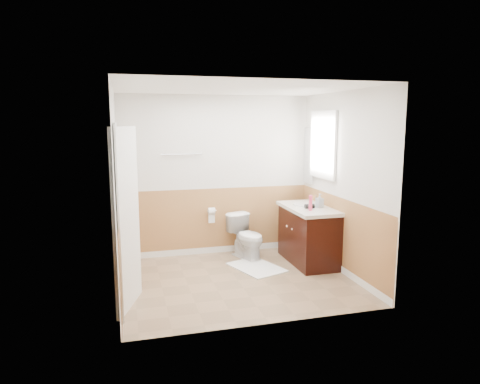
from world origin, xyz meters
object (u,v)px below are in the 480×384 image
object	(u,v)px
vanity_cabinet	(308,236)
soap_dispenser	(320,201)
lotion_bottle	(311,203)
toilet	(247,237)
bath_mat	(257,267)

from	to	relation	value
vanity_cabinet	soap_dispenser	distance (m)	0.57
vanity_cabinet	lotion_bottle	bearing A→B (deg)	-110.75
toilet	soap_dispenser	xyz separation A→B (m)	(0.95, -0.53, 0.61)
bath_mat	vanity_cabinet	xyz separation A→B (m)	(0.83, 0.06, 0.39)
lotion_bottle	soap_dispenser	bearing A→B (deg)	37.46
toilet	soap_dispenser	bearing A→B (deg)	-48.79
bath_mat	lotion_bottle	xyz separation A→B (m)	(0.73, -0.20, 0.95)
toilet	lotion_bottle	bearing A→B (deg)	-63.39
bath_mat	toilet	bearing A→B (deg)	90.00
lotion_bottle	soap_dispenser	world-z (taller)	lotion_bottle
bath_mat	lotion_bottle	size ratio (longest dim) A/B	3.64
bath_mat	vanity_cabinet	size ratio (longest dim) A/B	0.73
soap_dispenser	lotion_bottle	bearing A→B (deg)	-142.54
toilet	soap_dispenser	distance (m)	1.25
toilet	vanity_cabinet	bearing A→B (deg)	-47.31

